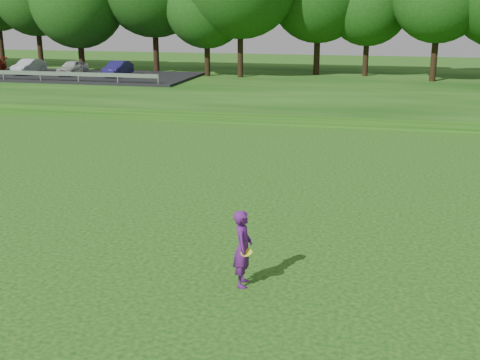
# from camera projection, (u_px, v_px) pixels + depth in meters

# --- Properties ---
(ground) EXTENTS (140.00, 140.00, 0.00)m
(ground) POSITION_uv_depth(u_px,v_px,m) (249.00, 283.00, 13.79)
(ground) COLOR #0E3E0C
(ground) RESTS_ON ground
(berm) EXTENTS (130.00, 30.00, 0.60)m
(berm) POSITION_uv_depth(u_px,v_px,m) (345.00, 87.00, 45.53)
(berm) COLOR #0E3E0C
(berm) RESTS_ON ground
(walking_path) EXTENTS (130.00, 1.60, 0.04)m
(walking_path) POSITION_uv_depth(u_px,v_px,m) (328.00, 124.00, 32.50)
(walking_path) COLOR gray
(walking_path) RESTS_ON ground
(parking_lot) EXTENTS (24.00, 9.00, 1.38)m
(parking_lot) POSITION_uv_depth(u_px,v_px,m) (47.00, 72.00, 49.50)
(parking_lot) COLOR black
(parking_lot) RESTS_ON berm
(woman) EXTENTS (0.50, 0.70, 1.78)m
(woman) POSITION_uv_depth(u_px,v_px,m) (243.00, 248.00, 13.45)
(woman) COLOR #58186E
(woman) RESTS_ON ground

